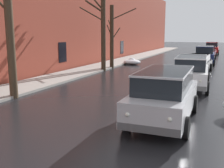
% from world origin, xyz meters
% --- Properties ---
extents(left_sidewalk_slab, '(2.73, 80.00, 0.13)m').
position_xyz_m(left_sidewalk_slab, '(-6.65, 18.00, 0.06)').
color(left_sidewalk_slab, gray).
rests_on(left_sidewalk_slab, ground).
extents(brick_townhouse_facade, '(0.63, 80.00, 9.55)m').
position_xyz_m(brick_townhouse_facade, '(-8.51, 18.00, 4.77)').
color(brick_townhouse_facade, brown).
rests_on(brick_townhouse_facade, ground).
extents(snow_bank_near_corner_left, '(1.74, 1.36, 0.64)m').
position_xyz_m(snow_bank_near_corner_left, '(-4.69, 25.84, 0.26)').
color(snow_bank_near_corner_left, white).
rests_on(snow_bank_near_corner_left, ground).
extents(bare_tree_second_along_sidewalk, '(2.25, 1.93, 7.21)m').
position_xyz_m(bare_tree_second_along_sidewalk, '(-5.46, 10.15, 3.80)').
color(bare_tree_second_along_sidewalk, '#423323').
rests_on(bare_tree_second_along_sidewalk, ground).
extents(bare_tree_mid_block, '(1.86, 2.66, 7.47)m').
position_xyz_m(bare_tree_mid_block, '(-5.45, 20.49, 3.95)').
color(bare_tree_mid_block, '#382B1E').
rests_on(bare_tree_mid_block, ground).
extents(bare_tree_far_down_block, '(3.25, 2.23, 5.47)m').
position_xyz_m(bare_tree_far_down_block, '(-5.38, 22.34, 2.84)').
color(bare_tree_far_down_block, '#382B1E').
rests_on(bare_tree_far_down_block, ground).
extents(suv_silver_approaching_near_lane, '(2.11, 4.78, 1.82)m').
position_xyz_m(suv_silver_approaching_near_lane, '(2.02, 9.47, 0.99)').
color(suv_silver_approaching_near_lane, '#B7B7BC').
rests_on(suv_silver_approaching_near_lane, ground).
extents(suv_white_parked_kerbside_close, '(2.18, 4.72, 1.82)m').
position_xyz_m(suv_white_parked_kerbside_close, '(2.20, 15.79, 0.99)').
color(suv_white_parked_kerbside_close, silver).
rests_on(suv_white_parked_kerbside_close, ground).
extents(sedan_black_parked_kerbside_mid, '(2.09, 4.04, 1.42)m').
position_xyz_m(sedan_black_parked_kerbside_mid, '(1.97, 22.80, 0.75)').
color(sedan_black_parked_kerbside_mid, black).
rests_on(sedan_black_parked_kerbside_mid, ground).
extents(suv_darkblue_parked_far_down_block, '(2.12, 4.39, 1.82)m').
position_xyz_m(suv_darkblue_parked_far_down_block, '(2.02, 28.75, 0.99)').
color(suv_darkblue_parked_far_down_block, navy).
rests_on(suv_darkblue_parked_far_down_block, ground).
extents(sedan_maroon_queued_behind_truck, '(2.02, 4.32, 1.42)m').
position_xyz_m(sedan_maroon_queued_behind_truck, '(1.92, 36.50, 0.75)').
color(sedan_maroon_queued_behind_truck, maroon).
rests_on(sedan_maroon_queued_behind_truck, ground).
extents(suv_red_at_far_intersection, '(2.05, 4.42, 1.82)m').
position_xyz_m(suv_red_at_far_intersection, '(2.07, 42.25, 0.99)').
color(suv_red_at_far_intersection, red).
rests_on(suv_red_at_far_intersection, ground).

